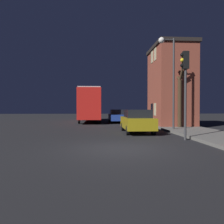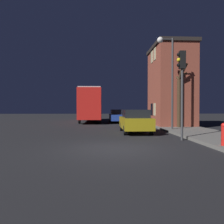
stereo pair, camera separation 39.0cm
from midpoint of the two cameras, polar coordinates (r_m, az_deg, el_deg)
ground_plane at (r=9.03m, az=1.87°, el=-9.46°), size 120.00×120.00×0.00m
brick_building at (r=20.82m, az=15.57°, el=6.79°), size 3.42×5.12×7.20m
streetlamp at (r=16.48m, az=15.00°, el=11.57°), size 1.19×0.43×6.58m
traffic_light at (r=11.84m, az=18.63°, el=8.77°), size 0.43×0.24×4.55m
bare_tree at (r=18.26m, az=17.71°, el=4.24°), size 1.54×1.80×5.01m
bus at (r=27.13m, az=-4.97°, el=2.32°), size 2.45×10.70×3.89m
car_near_lane at (r=14.71m, az=6.81°, el=-2.31°), size 1.78×4.10×1.55m
car_mid_lane at (r=24.99m, az=2.02°, el=-1.01°), size 1.88×4.76×1.52m
fire_hydrant at (r=9.84m, az=28.21°, el=-5.01°), size 0.21×0.21×0.91m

